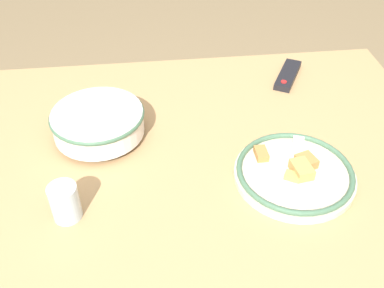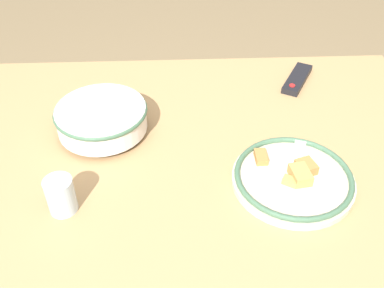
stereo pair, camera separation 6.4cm
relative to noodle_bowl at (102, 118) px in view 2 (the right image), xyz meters
name	(u,v)px [view 2 (the right image)]	position (x,y,z in m)	size (l,w,h in m)	color
dining_table	(194,178)	(0.25, -0.12, -0.13)	(1.40, 1.03, 0.75)	tan
noodle_bowl	(102,118)	(0.00, 0.00, 0.00)	(0.26, 0.26, 0.08)	silver
food_plate	(293,178)	(0.49, -0.22, -0.03)	(0.30, 0.30, 0.05)	beige
tv_remote	(297,79)	(0.61, 0.24, -0.04)	(0.13, 0.18, 0.02)	black
drinking_glass	(61,195)	(-0.06, -0.29, 0.00)	(0.07, 0.07, 0.09)	silver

